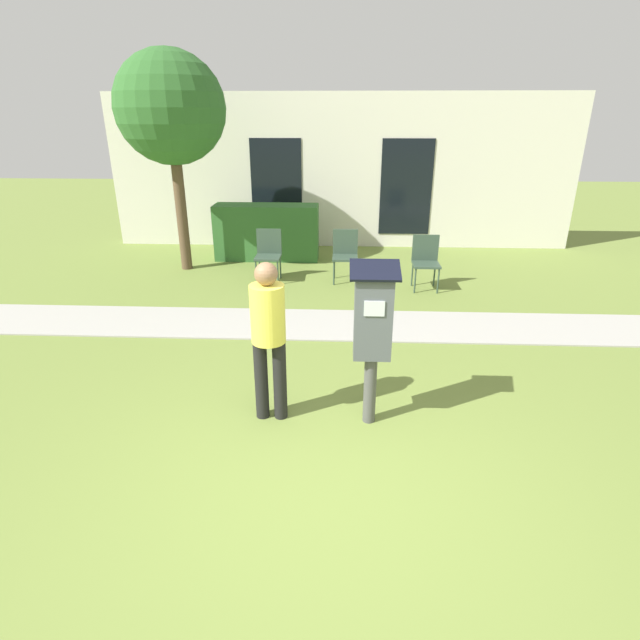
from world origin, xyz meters
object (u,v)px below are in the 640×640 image
person_standing (268,331)px  outdoor_chair_right (426,258)px  outdoor_chair_middle (345,251)px  outdoor_chair_left (269,251)px  parking_meter (373,325)px

person_standing → outdoor_chair_right: size_ratio=1.76×
outdoor_chair_middle → outdoor_chair_right: 1.40m
outdoor_chair_left → outdoor_chair_middle: same height
parking_meter → person_standing: size_ratio=1.01×
person_standing → outdoor_chair_right: (2.07, 4.04, -0.40)m
outdoor_chair_middle → parking_meter: bearing=-86.8°
outdoor_chair_right → outdoor_chair_left: bearing=178.1°
outdoor_chair_left → outdoor_chair_middle: (1.36, 0.03, 0.00)m
person_standing → outdoor_chair_left: (-0.64, 4.38, -0.40)m
person_standing → outdoor_chair_left: size_ratio=1.76×
person_standing → outdoor_chair_right: 4.56m
parking_meter → outdoor_chair_left: (-1.60, 4.41, -0.49)m
parking_meter → outdoor_chair_right: (1.12, 4.07, -0.49)m
outdoor_chair_middle → outdoor_chair_right: size_ratio=1.00×
parking_meter → outdoor_chair_right: 4.25m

